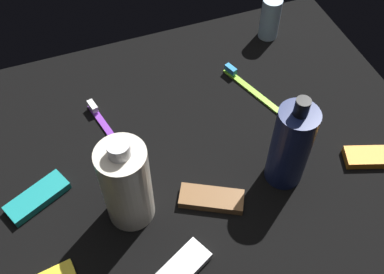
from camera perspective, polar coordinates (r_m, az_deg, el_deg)
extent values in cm
cube|color=black|center=(81.28, 0.00, -1.54)|extent=(84.00, 64.00, 1.20)
cylinder|color=#151E49|center=(72.63, 12.29, -1.19)|extent=(6.28, 6.28, 15.98)
cylinder|color=black|center=(65.48, 13.68, 3.67)|extent=(2.20, 2.20, 2.80)
cylinder|color=silver|center=(67.82, -8.24, -6.00)|extent=(7.39, 7.39, 15.88)
cylinder|color=silver|center=(60.37, -9.22, -1.52)|extent=(3.20, 3.20, 2.20)
cylinder|color=silver|center=(100.12, 9.80, 14.50)|extent=(4.16, 4.16, 9.23)
cube|color=purple|center=(83.01, -10.02, 0.14)|extent=(5.41, 17.78, 0.90)
cube|color=white|center=(86.91, -12.39, 3.82)|extent=(1.68, 2.79, 1.20)
cube|color=#8CD133|center=(89.34, 8.18, 5.41)|extent=(7.40, 17.29, 0.90)
cube|color=#338CCC|center=(92.01, 4.91, 8.50)|extent=(1.94, 2.82, 1.20)
cube|color=orange|center=(84.82, 22.01, -2.34)|extent=(11.13, 7.10, 1.50)
cube|color=teal|center=(78.50, -18.87, -7.21)|extent=(11.12, 8.03, 1.50)
cube|color=brown|center=(74.30, 2.46, -7.76)|extent=(11.06, 8.40, 1.50)
cube|color=white|center=(69.06, -1.71, -16.58)|extent=(11.09, 8.22, 1.50)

